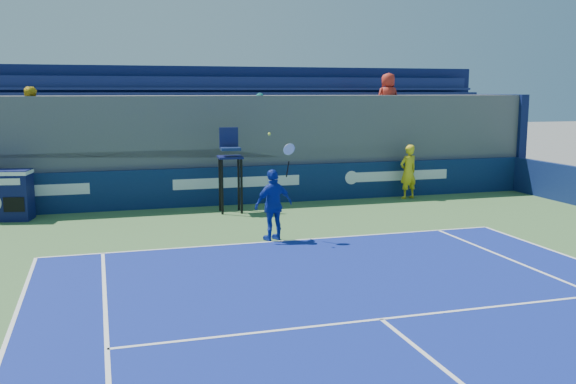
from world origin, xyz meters
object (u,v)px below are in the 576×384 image
object	(u,v)px
umpire_chair	(230,161)
tennis_player	(274,205)
match_clock	(6,194)
ball_person	(408,172)

from	to	relation	value
umpire_chair	tennis_player	bearing A→B (deg)	-86.02
match_clock	tennis_player	world-z (taller)	tennis_player
umpire_chair	tennis_player	size ratio (longest dim) A/B	0.96
match_clock	tennis_player	bearing A→B (deg)	-34.66
ball_person	umpire_chair	xyz separation A→B (m)	(-6.09, -0.70, 0.63)
ball_person	match_clock	size ratio (longest dim) A/B	1.24
tennis_player	umpire_chair	bearing A→B (deg)	93.98
tennis_player	match_clock	bearing A→B (deg)	145.34
ball_person	tennis_player	size ratio (longest dim) A/B	0.69
match_clock	tennis_player	size ratio (longest dim) A/B	0.56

